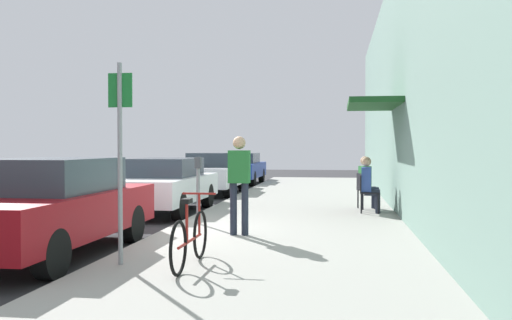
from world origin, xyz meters
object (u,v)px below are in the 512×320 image
Objects in this scene: cafe_chair_1 at (365,188)px; seated_patron_1 at (367,180)px; parked_car_3 at (240,168)px; pedestrian_standing at (239,177)px; bicycle_0 at (190,238)px; parking_meter at (198,185)px; seated_patron_0 at (369,183)px; parked_car_0 at (49,206)px; parked_car_2 at (213,173)px; street_sign at (120,147)px; parked_car_1 at (164,184)px; cafe_chair_0 at (366,191)px.

seated_patron_1 reaches higher than cafe_chair_1.
pedestrian_standing is (2.60, -14.70, 0.40)m from parked_car_3.
bicycle_0 is 7.45m from cafe_chair_1.
parking_meter reaches higher than seated_patron_0.
seated_patron_0 is 1.48× the size of cafe_chair_1.
parked_car_0 is at bearing -118.07° from parking_meter.
cafe_chair_1 is (2.51, 7.01, 0.14)m from bicycle_0.
parked_car_3 is 11.40m from seated_patron_1.
street_sign reaches higher than parked_car_2.
parked_car_1 is 5.57m from parked_car_2.
parked_car_1 is at bearing 176.94° from cafe_chair_0.
parked_car_1 is 1.00× the size of parked_car_3.
pedestrian_standing is at bearing 32.19° from parked_car_0.
parking_meter reaches higher than parked_car_2.
cafe_chair_1 is (4.93, -5.04, -0.12)m from parked_car_2.
parked_car_3 is (0.00, 10.80, 0.01)m from parked_car_1.
parked_car_1 is at bearing 90.00° from parked_car_0.
seated_patron_0 is at bearing -49.49° from parked_car_2.
cafe_chair_1 is 0.20m from seated_patron_1.
bicycle_0 is at bearing -112.42° from seated_patron_0.
parked_car_2 is 3.41× the size of seated_patron_0.
parking_meter is (1.55, -8.21, 0.15)m from parked_car_2.
parked_car_0 is 3.30m from parking_meter.
cafe_chair_1 is (4.93, -10.27, -0.09)m from parked_car_3.
pedestrian_standing is at bearing 66.83° from street_sign.
parked_car_3 reaches higher than parked_car_1.
cafe_chair_0 is (4.93, -5.84, -0.12)m from parked_car_2.
cafe_chair_1 is (-0.06, 0.80, -0.19)m from seated_patron_0.
seated_patron_0 is 1.00× the size of seated_patron_1.
seated_patron_0 reaches higher than bicycle_0.
cafe_chair_1 is at bearing 43.09° from parking_meter.
parked_car_1 is 3.41× the size of seated_patron_1.
bicycle_0 is (2.43, -6.48, -0.23)m from parked_car_1.
parking_meter is at bearing -144.98° from cafe_chair_0.
parked_car_0 is 7.22m from cafe_chair_0.
seated_patron_0 is 0.82m from cafe_chair_1.
street_sign reaches higher than seated_patron_0.
parked_car_3 is 3.33× the size of parking_meter.
street_sign reaches higher than seated_patron_1.
parked_car_2 is 7.08m from seated_patron_1.
cafe_chair_1 is at bearing 6.17° from parked_car_1.
street_sign is at bearing 179.68° from bicycle_0.
seated_patron_1 is (3.49, 7.02, -0.82)m from street_sign.
cafe_chair_0 is 0.80m from cafe_chair_1.
parked_car_0 reaches higher than bicycle_0.
seated_patron_1 is at bearing -45.19° from parked_car_2.
parked_car_2 is (0.00, 5.57, 0.03)m from parked_car_1.
cafe_chair_0 is at bearing 177.07° from seated_patron_0.
cafe_chair_0 is at bearing -3.06° from parked_car_1.
pedestrian_standing is at bearing -74.65° from parked_car_2.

